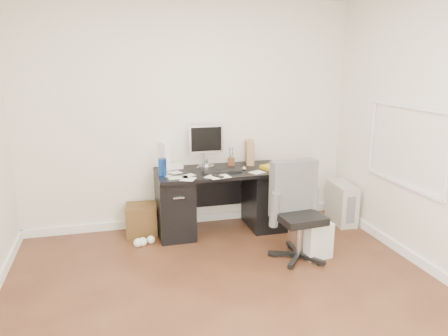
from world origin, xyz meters
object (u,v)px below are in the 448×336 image
Objects in this scene: desk at (221,198)px; pc_tower at (342,203)px; keyboard at (222,171)px; wicker_basket at (142,220)px; lcd_monitor at (206,146)px; office_chair at (300,212)px.

pc_tower is (1.54, -0.14, -0.15)m from desk.
keyboard is 1.23× the size of wicker_basket.
desk is 0.65m from lcd_monitor.
office_chair reaches higher than pc_tower.
lcd_monitor is 1.20× the size of keyboard.
desk is at bearing -7.47° from wicker_basket.
desk is 1.49× the size of office_chair.
pc_tower is at bearing 35.66° from office_chair.
lcd_monitor reaches higher than desk.
desk is 0.96m from wicker_basket.
wicker_basket is (-1.52, 1.07, -0.33)m from office_chair.
office_chair reaches higher than wicker_basket.
office_chair is 1.89m from wicker_basket.
wicker_basket is (-0.93, 0.12, -0.22)m from desk.
lcd_monitor is 0.52× the size of office_chair.
keyboard is at bearing 121.06° from office_chair.
lcd_monitor is 1.43m from office_chair.
keyboard is 1.06m from office_chair.
wicker_basket is at bearing 166.45° from keyboard.
office_chair is at bearing -35.06° from wicker_basket.
desk is 1.55m from pc_tower.
pc_tower is at bearing -5.08° from desk.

